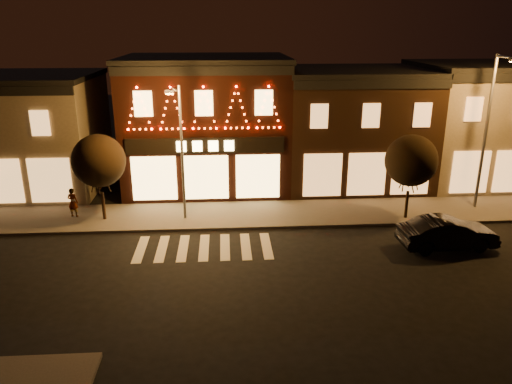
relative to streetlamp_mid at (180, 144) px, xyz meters
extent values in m
plane|color=black|center=(1.18, -7.36, -4.32)|extent=(120.00, 120.00, 0.00)
cube|color=#47423D|center=(3.18, 0.64, -4.25)|extent=(44.00, 4.00, 0.15)
cube|color=#736851|center=(-11.82, 6.64, -0.82)|extent=(12.00, 8.00, 7.00)
cube|color=black|center=(1.18, 6.64, -0.32)|extent=(10.00, 8.00, 8.00)
cube|color=black|center=(1.18, 6.64, 3.83)|extent=(10.20, 8.20, 0.30)
cube|color=black|center=(1.18, 2.59, 3.43)|extent=(10.00, 0.25, 0.50)
cube|color=black|center=(1.18, 2.54, -0.72)|extent=(9.00, 0.15, 0.90)
cube|color=#FFD87F|center=(1.18, 2.44, -0.72)|extent=(3.40, 0.08, 0.60)
cube|color=#331E11|center=(10.68, 6.64, -0.72)|extent=(9.00, 8.00, 7.20)
cube|color=black|center=(10.68, 6.64, 3.03)|extent=(9.20, 8.20, 0.30)
cube|color=black|center=(10.68, 2.59, 2.63)|extent=(9.00, 0.25, 0.50)
cube|color=#736851|center=(19.68, 6.64, -0.57)|extent=(9.00, 8.00, 7.50)
cube|color=black|center=(19.68, 6.64, 3.33)|extent=(9.20, 8.20, 0.30)
cylinder|color=#59595E|center=(0.05, 0.20, -0.62)|extent=(0.14, 0.14, 7.11)
cylinder|color=#59595E|center=(-0.12, -0.49, 2.85)|extent=(0.43, 1.40, 0.09)
cube|color=#59595E|center=(-0.29, -1.18, 2.80)|extent=(0.49, 0.35, 0.16)
cube|color=orange|center=(-0.29, -1.18, 2.71)|extent=(0.37, 0.25, 0.04)
cylinder|color=#59595E|center=(16.67, 0.89, 0.09)|extent=(0.17, 0.17, 8.52)
cylinder|color=#59595E|center=(16.65, 0.04, 4.24)|extent=(0.13, 1.71, 0.11)
cylinder|color=black|center=(-4.29, 0.34, -3.41)|extent=(0.17, 0.17, 1.52)
sphere|color=black|center=(-4.29, 0.34, -0.92)|extent=(2.78, 2.78, 2.78)
cylinder|color=black|center=(12.05, -0.53, -3.42)|extent=(0.16, 0.16, 1.50)
sphere|color=black|center=(12.05, -0.53, -0.97)|extent=(2.74, 2.74, 2.74)
imported|color=black|center=(12.73, -4.16, -3.57)|extent=(4.66, 1.86, 1.51)
imported|color=gray|center=(-6.03, 0.83, -3.36)|extent=(0.67, 0.52, 1.63)
camera|label=1|loc=(2.22, -24.99, 5.78)|focal=34.63mm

